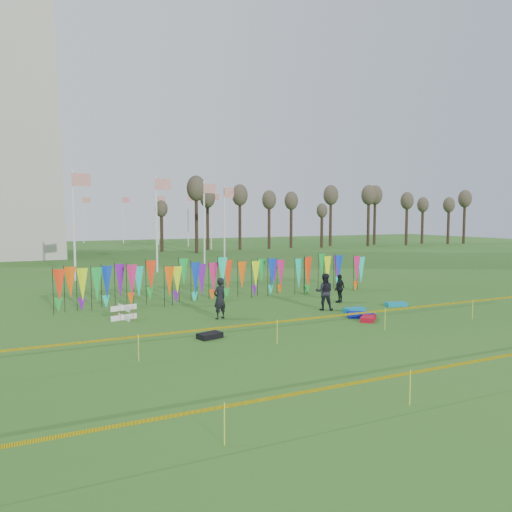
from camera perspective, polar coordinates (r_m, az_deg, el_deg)
name	(u,v)px	position (r m, az deg, el deg)	size (l,w,h in m)	color
ground	(308,332)	(20.63, 6.00, -8.63)	(160.00, 160.00, 0.00)	#245518
banner_row	(230,275)	(28.28, -3.00, -2.23)	(18.64, 0.64, 2.22)	black
caution_tape_near	(318,319)	(19.46, 7.15, -7.11)	(26.00, 0.02, 0.90)	yellow
caution_tape_far	(458,366)	(14.48, 22.10, -11.56)	(26.00, 0.02, 0.90)	yellow
tree_line	(336,205)	(74.46, 9.09, 5.73)	(53.92, 1.92, 7.84)	#36251B
box_kite	(124,313)	(23.46, -14.86, -6.26)	(0.63, 0.63, 0.70)	red
person_left	(220,298)	(22.92, -4.18, -4.85)	(0.69, 0.51, 1.90)	black
person_mid	(324,292)	(25.21, 7.83, -4.07)	(0.90, 0.55, 1.85)	black
person_right	(340,288)	(27.53, 9.55, -3.67)	(0.90, 0.51, 1.54)	black
kite_bag_turquoise	(354,310)	(25.02, 11.15, -6.08)	(1.06, 0.53, 0.21)	#0C82B4
kite_bag_blue	(360,315)	(23.81, 11.85, -6.60)	(1.19, 0.62, 0.25)	#0A13A4
kite_bag_red	(368,318)	(23.23, 12.71, -6.94)	(1.19, 0.55, 0.22)	#B90C20
kite_bag_black	(210,336)	(19.57, -5.30, -9.04)	(0.93, 0.54, 0.21)	black
kite_bag_teal	(396,304)	(27.13, 15.72, -5.34)	(1.05, 0.50, 0.20)	#0C89AF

